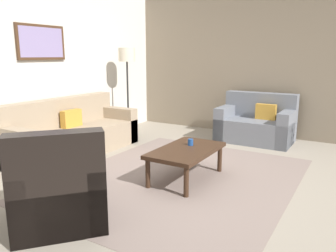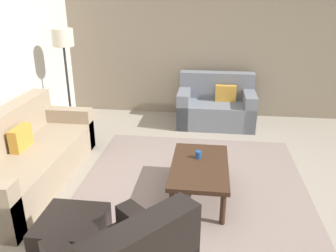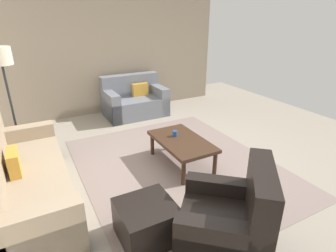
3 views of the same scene
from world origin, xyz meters
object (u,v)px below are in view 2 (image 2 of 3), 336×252
at_px(couch_loveseat, 216,107).
at_px(coffee_table, 200,169).
at_px(ottoman, 73,237).
at_px(cup, 198,155).
at_px(couch_main, 21,160).
at_px(lamp_standing, 64,49).

distance_m(couch_loveseat, coffee_table, 2.44).
bearing_deg(ottoman, couch_loveseat, -19.75).
height_order(ottoman, cup, cup).
distance_m(couch_main, couch_loveseat, 3.36).
xyz_separation_m(coffee_table, cup, (0.16, 0.03, 0.09)).
xyz_separation_m(couch_main, ottoman, (-1.18, -1.12, -0.10)).
distance_m(couch_loveseat, ottoman, 3.77).
bearing_deg(couch_main, couch_loveseat, -45.26).
relative_size(couch_main, ottoman, 4.07).
bearing_deg(couch_main, ottoman, -136.52).
relative_size(couch_main, coffee_table, 2.07).
distance_m(couch_main, coffee_table, 2.19).
height_order(coffee_table, lamp_standing, lamp_standing).
distance_m(cup, lamp_standing, 2.74).
bearing_deg(ottoman, cup, -39.46).
distance_m(coffee_table, cup, 0.19).
distance_m(couch_loveseat, cup, 2.29).
xyz_separation_m(cup, lamp_standing, (1.43, 2.13, 0.96)).
distance_m(ottoman, lamp_standing, 3.15).
xyz_separation_m(couch_main, couch_loveseat, (2.37, -2.39, 0.00)).
distance_m(ottoman, coffee_table, 1.55).
distance_m(ottoman, cup, 1.67).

